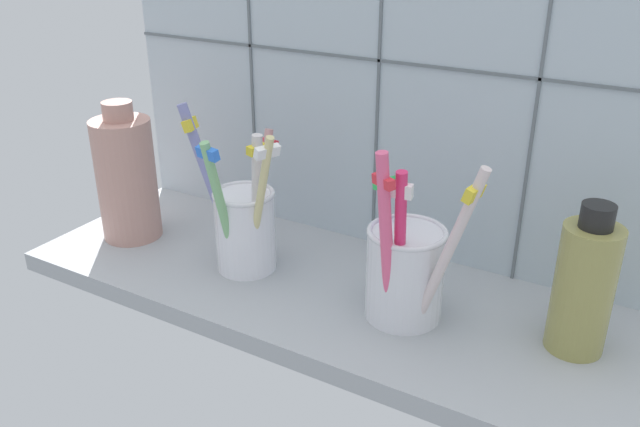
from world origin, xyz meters
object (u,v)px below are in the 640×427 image
toothbrush_cup_right (405,268)px  soap_bottle (584,286)px  toothbrush_cup_left (244,223)px  ceramic_vase (126,177)px

toothbrush_cup_right → soap_bottle: bearing=11.9°
toothbrush_cup_left → ceramic_vase: toothbrush_cup_left is taller
toothbrush_cup_right → soap_bottle: size_ratio=1.28×
toothbrush_cup_left → ceramic_vase: (-15.95, -0.37, 1.95)cm
toothbrush_cup_right → ceramic_vase: bearing=-179.5°
toothbrush_cup_right → ceramic_vase: size_ratio=1.09×
toothbrush_cup_left → soap_bottle: 32.86cm
toothbrush_cup_left → toothbrush_cup_right: bearing=-0.3°
toothbrush_cup_left → ceramic_vase: 16.07cm
ceramic_vase → toothbrush_cup_left: bearing=1.3°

